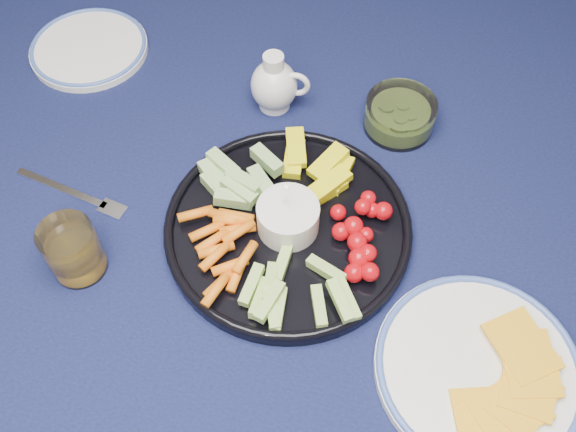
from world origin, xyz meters
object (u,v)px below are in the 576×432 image
(juice_tumbler, at_px, (74,252))
(pickle_bowl, at_px, (400,116))
(cheese_plate, at_px, (479,368))
(side_plate_extra, at_px, (89,48))
(dining_table, at_px, (254,207))
(creamer_pitcher, at_px, (275,85))
(crudite_platter, at_px, (287,224))

(juice_tumbler, bearing_deg, pickle_bowl, 44.69)
(cheese_plate, bearing_deg, side_plate_extra, 150.53)
(side_plate_extra, bearing_deg, cheese_plate, -29.47)
(dining_table, relative_size, creamer_pitcher, 17.12)
(crudite_platter, distance_m, pickle_bowl, 0.25)
(crudite_platter, bearing_deg, creamer_pitcher, 109.85)
(crudite_platter, relative_size, creamer_pitcher, 3.35)
(crudite_platter, distance_m, juice_tumbler, 0.27)
(juice_tumbler, bearing_deg, side_plate_extra, 113.69)
(pickle_bowl, distance_m, side_plate_extra, 0.52)
(dining_table, distance_m, cheese_plate, 0.41)
(juice_tumbler, bearing_deg, crudite_platter, 26.86)
(cheese_plate, bearing_deg, pickle_bowl, 113.79)
(creamer_pitcher, distance_m, pickle_bowl, 0.19)
(cheese_plate, bearing_deg, dining_table, 148.33)
(crudite_platter, bearing_deg, cheese_plate, -25.67)
(juice_tumbler, distance_m, side_plate_extra, 0.41)
(crudite_platter, distance_m, side_plate_extra, 0.48)
(cheese_plate, bearing_deg, juice_tumbler, 179.35)
(pickle_bowl, xyz_separation_m, juice_tumbler, (-0.35, -0.35, 0.01))
(crudite_platter, height_order, side_plate_extra, crudite_platter)
(crudite_platter, height_order, juice_tumbler, crudite_platter)
(creamer_pitcher, bearing_deg, side_plate_extra, 174.22)
(pickle_bowl, relative_size, side_plate_extra, 0.55)
(juice_tumbler, height_order, side_plate_extra, juice_tumbler)
(cheese_plate, relative_size, side_plate_extra, 1.27)
(pickle_bowl, xyz_separation_m, side_plate_extra, (-0.51, 0.03, -0.01))
(pickle_bowl, distance_m, cheese_plate, 0.39)
(pickle_bowl, height_order, juice_tumbler, juice_tumbler)
(creamer_pitcher, height_order, side_plate_extra, creamer_pitcher)
(juice_tumbler, xyz_separation_m, side_plate_extra, (-0.16, 0.37, -0.03))
(cheese_plate, distance_m, side_plate_extra, 0.77)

